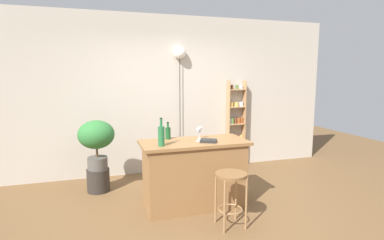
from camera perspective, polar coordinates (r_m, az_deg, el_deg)
The scene contains 13 objects.
ground at distance 4.08m, azimuth 1.72°, elevation -17.21°, with size 12.00×12.00×0.00m, color brown.
back_wall at distance 5.57m, azimuth -4.83°, elevation 4.65°, with size 6.40×0.10×2.80m, color #BCB2A3.
kitchen_counter at distance 4.18m, azimuth 0.38°, elevation -9.91°, with size 1.41×0.65×0.90m.
bar_stool at distance 3.66m, azimuth 7.23°, elevation -12.11°, with size 0.37×0.37×0.64m.
spice_shelf at distance 5.94m, azimuth 8.16°, elevation -0.88°, with size 0.35×0.13×1.65m.
plant_stool at distance 4.97m, azimuth -17.02°, elevation -10.62°, with size 0.34×0.34×0.35m, color #2D2823.
potted_plant at distance 4.80m, azimuth -17.36°, elevation -3.26°, with size 0.54×0.48×0.75m.
bottle_sauce_amber at distance 3.78m, azimuth -5.74°, elevation -2.85°, with size 0.08×0.08×0.35m.
bottle_spirits_clear at distance 4.18m, azimuth -4.50°, elevation -2.37°, with size 0.07×0.07×0.23m.
wine_glass_left at distance 4.16m, azimuth 1.46°, elevation -1.97°, with size 0.07×0.07×0.16m.
wine_glass_center at distance 4.03m, azimuth 1.17°, elevation -2.33°, with size 0.07×0.07×0.16m.
cookbook at distance 4.00m, azimuth 3.08°, elevation -3.88°, with size 0.21×0.15×0.04m, color black.
pendant_globe_light at distance 5.52m, azimuth -2.31°, elevation 12.08°, with size 0.22×0.22×2.26m.
Camera 1 is at (-1.21, -3.47, 1.77)m, focal length 28.68 mm.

